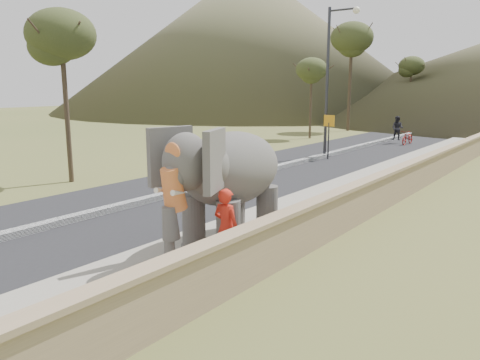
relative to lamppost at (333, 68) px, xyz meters
The scene contains 10 objects.
ground 18.36m from the lamppost, 74.63° to the right, with size 160.00×160.00×0.00m, color olive.
road 8.58m from the lamppost, 92.51° to the right, with size 7.00×120.00×0.03m, color black.
median 8.53m from the lamppost, 92.51° to the right, with size 0.35×120.00×0.22m, color black.
walkway 9.75m from the lamppost, 56.44° to the right, with size 3.00×120.00×0.15m, color #9E9687.
parapet 10.43m from the lamppost, 48.11° to the right, with size 0.30×120.00×1.10m, color tan.
lamppost is the anchor object (origin of this frame).
signboard 3.29m from the lamppost, 71.94° to the right, with size 0.60×0.08×2.40m.
hill_left 50.85m from the lamppost, 131.29° to the left, with size 60.00×60.00×22.00m, color brown.
elephant_and_man 15.85m from the lamppost, 72.32° to the right, with size 2.40×4.09×2.86m.
motorcyclist 9.68m from the lamppost, 82.20° to the left, with size 1.49×1.85×1.91m.
Camera 1 is at (6.87, -6.40, 3.92)m, focal length 35.00 mm.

